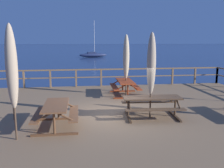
% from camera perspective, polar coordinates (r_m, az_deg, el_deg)
% --- Properties ---
extents(ground_plane, '(600.00, 600.00, 0.00)m').
position_cam_1_polar(ground_plane, '(9.79, 0.73, -10.50)').
color(ground_plane, navy).
extents(wooden_deck, '(15.77, 12.04, 0.65)m').
position_cam_1_polar(wooden_deck, '(9.68, 0.73, -8.69)').
color(wooden_deck, '#846647').
rests_on(wooden_deck, ground).
extents(railing_waterside_far, '(15.57, 0.10, 1.09)m').
position_cam_1_polar(railing_waterside_far, '(15.14, -2.55, 2.26)').
color(railing_waterside_far, brown).
rests_on(railing_waterside_far, wooden_deck).
extents(picnic_table_front_right, '(1.46, 2.08, 0.78)m').
position_cam_1_polar(picnic_table_front_right, '(12.66, 3.07, -0.08)').
color(picnic_table_front_right, '#993819').
rests_on(picnic_table_front_right, wooden_deck).
extents(picnic_table_back_left, '(1.40, 1.88, 0.78)m').
position_cam_1_polar(picnic_table_back_left, '(8.15, -12.94, -6.06)').
color(picnic_table_back_left, brown).
rests_on(picnic_table_back_left, wooden_deck).
extents(picnic_table_front_left, '(2.21, 1.55, 0.78)m').
position_cam_1_polar(picnic_table_front_left, '(9.08, 9.34, -4.23)').
color(picnic_table_front_left, brown).
rests_on(picnic_table_front_left, wooden_deck).
extents(patio_umbrella_short_front, '(0.32, 0.32, 3.12)m').
position_cam_1_polar(patio_umbrella_short_front, '(12.44, 3.34, 6.33)').
color(patio_umbrella_short_front, '#4C3828').
rests_on(patio_umbrella_short_front, wooden_deck).
extents(patio_umbrella_tall_mid_left, '(0.32, 0.32, 3.10)m').
position_cam_1_polar(patio_umbrella_tall_mid_left, '(8.80, 9.21, 4.63)').
color(patio_umbrella_tall_mid_left, '#4C3828').
rests_on(patio_umbrella_tall_mid_left, wooden_deck).
extents(patio_umbrella_short_mid, '(0.32, 0.32, 2.64)m').
position_cam_1_polar(patio_umbrella_short_mid, '(9.15, -22.58, 2.36)').
color(patio_umbrella_short_mid, '#4C3828').
rests_on(patio_umbrella_short_mid, wooden_deck).
extents(patio_umbrella_short_back, '(0.32, 0.32, 3.26)m').
position_cam_1_polar(patio_umbrella_short_back, '(7.17, -22.45, 3.58)').
color(patio_umbrella_short_back, '#4C3828').
rests_on(patio_umbrella_short_back, wooden_deck).
extents(sailboat_distant, '(6.16, 2.40, 7.72)m').
position_cam_1_polar(sailboat_distant, '(53.07, -4.45, 6.84)').
color(sailboat_distant, navy).
rests_on(sailboat_distant, ground).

